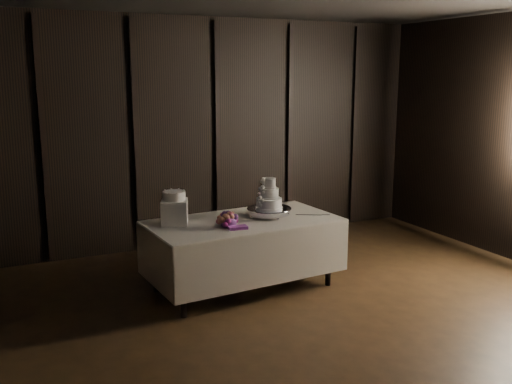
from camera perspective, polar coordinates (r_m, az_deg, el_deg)
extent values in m
cube|color=black|center=(5.12, 11.17, -15.10)|extent=(6.04, 7.04, 0.04)
cube|color=black|center=(7.72, -4.00, 5.98)|extent=(6.04, 0.04, 3.04)
cube|color=silver|center=(6.01, -1.30, -2.88)|extent=(2.06, 1.19, 0.01)
cube|color=white|center=(6.13, -1.28, -6.50)|extent=(1.89, 1.06, 0.71)
cylinder|color=silver|center=(6.16, 1.32, -2.03)|extent=(0.64, 0.64, 0.09)
cylinder|color=white|center=(6.14, 1.32, -1.13)|extent=(0.27, 0.27, 0.11)
cylinder|color=white|center=(6.12, 1.33, -0.12)|extent=(0.20, 0.20, 0.11)
cylinder|color=white|center=(6.10, 1.33, 0.89)|extent=(0.14, 0.14, 0.11)
cube|color=white|center=(5.89, -8.14, -2.00)|extent=(0.34, 0.34, 0.25)
cylinder|color=white|center=(5.85, -8.19, -0.37)|extent=(0.27, 0.27, 0.09)
cube|color=silver|center=(6.23, 5.28, -2.30)|extent=(0.33, 0.20, 0.01)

